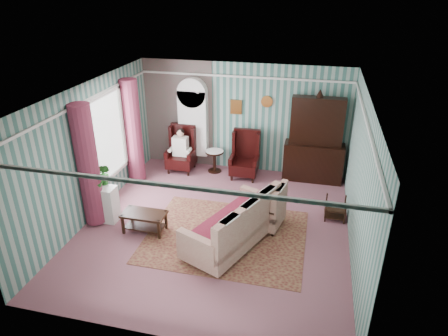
% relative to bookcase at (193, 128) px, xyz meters
% --- Properties ---
extents(floor, '(6.00, 6.00, 0.00)m').
position_rel_bookcase_xyz_m(floor, '(1.35, -2.84, -1.12)').
color(floor, '#8F5362').
rests_on(floor, ground).
extents(room_shell, '(5.53, 6.02, 2.91)m').
position_rel_bookcase_xyz_m(room_shell, '(0.73, -2.66, 0.89)').
color(room_shell, '#3C6E63').
rests_on(room_shell, ground).
extents(bookcase, '(0.80, 0.28, 2.24)m').
position_rel_bookcase_xyz_m(bookcase, '(0.00, 0.00, 0.00)').
color(bookcase, white).
rests_on(bookcase, floor).
extents(dresser_hutch, '(1.50, 0.56, 2.36)m').
position_rel_bookcase_xyz_m(dresser_hutch, '(3.25, -0.12, 0.06)').
color(dresser_hutch, black).
rests_on(dresser_hutch, floor).
extents(wingback_left, '(0.76, 0.80, 1.25)m').
position_rel_bookcase_xyz_m(wingback_left, '(-0.25, -0.39, -0.50)').
color(wingback_left, black).
rests_on(wingback_left, floor).
extents(wingback_right, '(0.76, 0.80, 1.25)m').
position_rel_bookcase_xyz_m(wingback_right, '(1.50, -0.39, -0.50)').
color(wingback_right, black).
rests_on(wingback_right, floor).
extents(seated_woman, '(0.44, 0.40, 1.18)m').
position_rel_bookcase_xyz_m(seated_woman, '(-0.25, -0.39, -0.53)').
color(seated_woman, white).
rests_on(seated_woman, floor).
extents(round_side_table, '(0.50, 0.50, 0.60)m').
position_rel_bookcase_xyz_m(round_side_table, '(0.65, -0.24, -0.82)').
color(round_side_table, black).
rests_on(round_side_table, floor).
extents(nest_table, '(0.45, 0.38, 0.54)m').
position_rel_bookcase_xyz_m(nest_table, '(3.82, -1.94, -0.85)').
color(nest_table, black).
rests_on(nest_table, floor).
extents(plant_stand, '(0.55, 0.35, 0.80)m').
position_rel_bookcase_xyz_m(plant_stand, '(-1.05, -3.14, -0.72)').
color(plant_stand, silver).
rests_on(plant_stand, floor).
extents(rug, '(3.20, 2.60, 0.01)m').
position_rel_bookcase_xyz_m(rug, '(1.65, -3.14, -1.11)').
color(rug, '#54221C').
rests_on(rug, floor).
extents(sofa, '(1.68, 2.36, 0.96)m').
position_rel_bookcase_xyz_m(sofa, '(1.81, -3.36, -0.64)').
color(sofa, beige).
rests_on(sofa, floor).
extents(floral_armchair, '(0.96, 0.98, 0.99)m').
position_rel_bookcase_xyz_m(floral_armchair, '(2.34, -2.55, -0.63)').
color(floral_armchair, beige).
rests_on(floral_armchair, floor).
extents(coffee_table, '(0.91, 0.48, 0.44)m').
position_rel_bookcase_xyz_m(coffee_table, '(-0.04, -3.35, -0.90)').
color(coffee_table, black).
rests_on(coffee_table, floor).
extents(potted_plant_a, '(0.49, 0.46, 0.44)m').
position_rel_bookcase_xyz_m(potted_plant_a, '(-1.08, -3.27, -0.10)').
color(potted_plant_a, '#245219').
rests_on(potted_plant_a, plant_stand).
extents(potted_plant_b, '(0.31, 0.27, 0.49)m').
position_rel_bookcase_xyz_m(potted_plant_b, '(-1.04, -2.99, -0.07)').
color(potted_plant_b, '#204916').
rests_on(potted_plant_b, plant_stand).
extents(potted_plant_c, '(0.24, 0.24, 0.38)m').
position_rel_bookcase_xyz_m(potted_plant_c, '(-1.15, -3.09, -0.13)').
color(potted_plant_c, '#1C541A').
rests_on(potted_plant_c, plant_stand).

